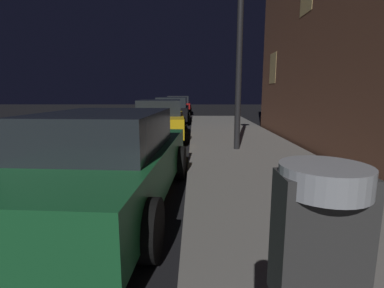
# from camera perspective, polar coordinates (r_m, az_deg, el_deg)

# --- Properties ---
(car_green) EXTENTS (2.24, 4.62, 1.43)m
(car_green) POSITION_cam_1_polar(r_m,az_deg,el_deg) (4.42, -16.49, -3.14)
(car_green) COLOR #19592D
(car_green) RESTS_ON ground
(car_yellow_cab) EXTENTS (2.16, 4.17, 1.43)m
(car_yellow_cab) POSITION_cam_1_polar(r_m,az_deg,el_deg) (10.74, -6.44, 4.84)
(car_yellow_cab) COLOR gold
(car_yellow_cab) RESTS_ON ground
(car_black) EXTENTS (2.11, 4.54, 1.43)m
(car_black) POSITION_cam_1_polar(r_m,az_deg,el_deg) (16.62, -4.00, 6.84)
(car_black) COLOR black
(car_black) RESTS_ON ground
(car_red) EXTENTS (2.17, 4.32, 1.43)m
(car_red) POSITION_cam_1_polar(r_m,az_deg,el_deg) (23.12, -2.75, 7.81)
(car_red) COLOR maroon
(car_red) RESTS_ON ground
(street_lamp) EXTENTS (0.44, 0.44, 5.01)m
(street_lamp) POSITION_cam_1_polar(r_m,az_deg,el_deg) (8.12, 9.61, 22.98)
(street_lamp) COLOR black
(street_lamp) RESTS_ON sidewalk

